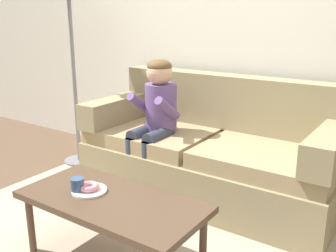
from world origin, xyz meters
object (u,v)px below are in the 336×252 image
at_px(coffee_table, 112,205).
at_px(couch, 211,154).
at_px(person_child, 155,113).
at_px(mug, 78,185).
at_px(donut, 89,187).

bearing_deg(coffee_table, couch, 89.26).
relative_size(couch, person_child, 1.85).
distance_m(person_child, mug, 1.06).
height_order(couch, mug, couch).
relative_size(couch, mug, 22.69).
height_order(coffee_table, person_child, person_child).
height_order(coffee_table, mug, mug).
bearing_deg(coffee_table, donut, -177.21).
bearing_deg(person_child, mug, -80.14).
bearing_deg(person_child, donut, -77.03).
relative_size(couch, coffee_table, 1.85).
height_order(person_child, donut, person_child).
bearing_deg(mug, couch, 79.42).
height_order(couch, donut, couch).
distance_m(coffee_table, mug, 0.24).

